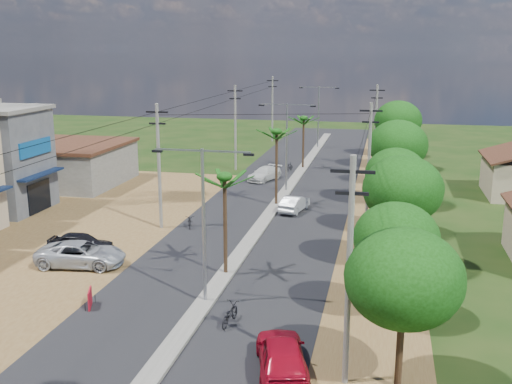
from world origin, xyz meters
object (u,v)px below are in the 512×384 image
(car_silver_mid, at_px, (294,204))
(car_parked_silver, at_px, (81,255))
(roadside_sign, at_px, (90,299))
(car_red_near, at_px, (282,356))
(moto_rider_east, at_px, (229,315))
(car_white_far, at_px, (264,174))
(car_parked_dark, at_px, (81,244))

(car_silver_mid, xyz_separation_m, car_parked_silver, (-10.55, -14.92, 0.09))
(car_silver_mid, bearing_deg, roadside_sign, 81.79)
(car_red_near, distance_m, car_silver_mid, 24.67)
(car_red_near, xyz_separation_m, moto_rider_east, (-3.18, 3.91, -0.32))
(moto_rider_east, bearing_deg, roadside_sign, 3.78)
(car_white_far, bearing_deg, car_silver_mid, -47.01)
(car_silver_mid, relative_size, car_parked_silver, 0.74)
(moto_rider_east, bearing_deg, car_parked_dark, -26.44)
(car_white_far, xyz_separation_m, moto_rider_east, (4.73, -31.50, -0.15))
(roadside_sign, bearing_deg, car_silver_mid, 49.11)
(car_red_near, distance_m, car_parked_silver, 16.77)
(car_white_far, xyz_separation_m, roadside_sign, (-2.59, -31.17, -0.16))
(car_silver_mid, distance_m, roadside_sign, 21.47)
(car_silver_mid, height_order, roadside_sign, car_silver_mid)
(moto_rider_east, relative_size, roadside_sign, 1.69)
(car_parked_silver, bearing_deg, moto_rider_east, -124.93)
(car_white_far, xyz_separation_m, car_parked_dark, (-6.95, -23.96, 0.06))
(car_silver_mid, height_order, car_parked_dark, car_parked_dark)
(car_red_near, height_order, roadside_sign, car_red_near)
(car_parked_dark, bearing_deg, roadside_sign, -152.20)
(car_silver_mid, height_order, moto_rider_east, car_silver_mid)
(car_red_near, height_order, car_parked_silver, car_red_near)
(car_silver_mid, relative_size, car_white_far, 0.88)
(car_parked_silver, xyz_separation_m, moto_rider_east, (10.61, -5.63, -0.24))
(car_silver_mid, height_order, car_white_far, car_white_far)
(car_silver_mid, bearing_deg, car_white_far, -55.42)
(car_silver_mid, bearing_deg, car_parked_silver, 66.28)
(car_red_near, bearing_deg, car_white_far, -92.14)
(car_red_near, bearing_deg, roadside_sign, -36.73)
(car_parked_silver, bearing_deg, car_silver_mid, -42.26)
(car_parked_silver, distance_m, moto_rider_east, 12.02)
(car_red_near, distance_m, car_white_far, 36.28)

